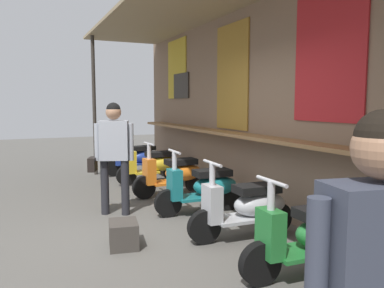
# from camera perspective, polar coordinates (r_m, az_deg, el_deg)

# --- Properties ---
(ground_plane) EXTENTS (29.21, 29.21, 0.00)m
(ground_plane) POSITION_cam_1_polar(r_m,az_deg,el_deg) (4.98, -6.63, -13.18)
(ground_plane) COLOR #56544F
(market_stall_facade) EXTENTS (10.43, 2.07, 3.35)m
(market_stall_facade) POSITION_cam_1_polar(r_m,az_deg,el_deg) (5.59, 12.15, 7.97)
(market_stall_facade) COLOR #7F6651
(market_stall_facade) RESTS_ON ground_plane
(scooter_blue) EXTENTS (0.49, 1.40, 0.97)m
(scooter_blue) POSITION_cam_1_polar(r_m,az_deg,el_deg) (8.95, -8.05, -1.99)
(scooter_blue) COLOR #233D9E
(scooter_blue) RESTS_ON ground_plane
(scooter_yellow) EXTENTS (0.46, 1.40, 0.97)m
(scooter_yellow) POSITION_cam_1_polar(r_m,az_deg,el_deg) (7.88, -5.69, -3.06)
(scooter_yellow) COLOR gold
(scooter_yellow) RESTS_ON ground_plane
(scooter_orange) EXTENTS (0.46, 1.40, 0.97)m
(scooter_orange) POSITION_cam_1_polar(r_m,az_deg,el_deg) (6.83, -2.56, -4.47)
(scooter_orange) COLOR orange
(scooter_orange) RESTS_ON ground_plane
(scooter_teal) EXTENTS (0.47, 1.40, 0.97)m
(scooter_teal) POSITION_cam_1_polar(r_m,az_deg,el_deg) (5.76, 1.95, -6.46)
(scooter_teal) COLOR #197075
(scooter_teal) RESTS_ON ground_plane
(scooter_silver) EXTENTS (0.47, 1.40, 0.97)m
(scooter_silver) POSITION_cam_1_polar(r_m,az_deg,el_deg) (4.77, 8.34, -9.19)
(scooter_silver) COLOR #B2B5BA
(scooter_silver) RESTS_ON ground_plane
(scooter_green) EXTENTS (0.48, 1.40, 0.97)m
(scooter_green) POSITION_cam_1_polar(r_m,az_deg,el_deg) (3.91, 17.65, -12.88)
(scooter_green) COLOR #237533
(scooter_green) RESTS_ON ground_plane
(shopper_with_handbag) EXTENTS (0.32, 0.66, 1.63)m
(shopper_with_handbag) POSITION_cam_1_polar(r_m,az_deg,el_deg) (1.62, 26.16, -18.61)
(shopper_with_handbag) COLOR #383D4C
(shopper_with_handbag) RESTS_ON ground_plane
(shopper_browsing) EXTENTS (0.40, 0.66, 1.65)m
(shopper_browsing) POSITION_cam_1_polar(r_m,az_deg,el_deg) (5.68, -11.69, -0.48)
(shopper_browsing) COLOR #232328
(shopper_browsing) RESTS_ON ground_plane
(merchandise_crate) EXTENTS (0.45, 0.39, 0.29)m
(merchandise_crate) POSITION_cam_1_polar(r_m,az_deg,el_deg) (4.56, -10.17, -13.11)
(merchandise_crate) COLOR #3D3833
(merchandise_crate) RESTS_ON ground_plane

